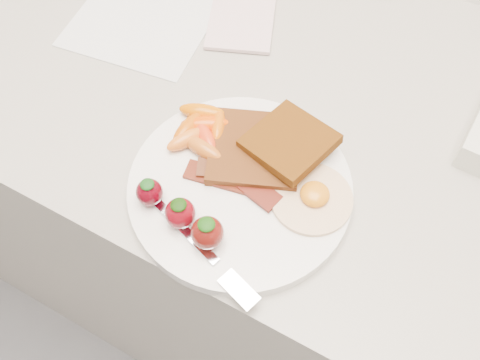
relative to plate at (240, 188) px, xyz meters
The scene contains 11 objects.
counter 0.49m from the plate, 80.47° to the left, with size 2.00×0.60×0.90m, color gray.
plate is the anchor object (origin of this frame).
toast_lower 0.05m from the plate, 97.62° to the left, with size 0.11×0.11×0.01m, color #431609.
toast_upper 0.08m from the plate, 67.10° to the left, with size 0.09×0.09×0.01m, color black.
fried_egg 0.09m from the plate, 14.96° to the left, with size 0.11×0.11×0.02m.
bacon_strips 0.02m from the plate, 142.91° to the left, with size 0.12×0.07×0.01m.
baby_carrots 0.09m from the plate, 152.30° to the left, with size 0.09×0.10×0.02m.
strawberries 0.09m from the plate, 111.98° to the right, with size 0.12×0.05×0.04m.
fork 0.10m from the plate, 82.08° to the right, with size 0.17×0.07×0.00m.
paper_sheet 0.36m from the plate, 140.39° to the left, with size 0.20×0.27×0.00m, color silver.
notepad 0.30m from the plate, 118.11° to the left, with size 0.10×0.14×0.01m, color beige.
Camera 1 is at (0.13, 1.24, 1.47)m, focal length 40.00 mm.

